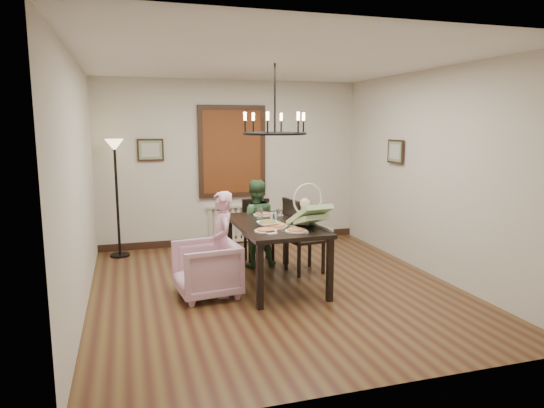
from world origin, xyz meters
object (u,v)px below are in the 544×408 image
seated_man (255,231)px  baby_bouncer (309,213)px  chair_far (259,232)px  elderly_woman (222,253)px  armchair (207,269)px  dining_table (275,230)px  floor_lamp (117,200)px  drinking_glass (275,219)px  chair_right (305,235)px

seated_man → baby_bouncer: baby_bouncer is taller
chair_far → elderly_woman: size_ratio=0.90×
chair_far → armchair: 1.55m
baby_bouncer → dining_table: bearing=116.5°
armchair → elderly_woman: 0.27m
armchair → floor_lamp: floor_lamp is taller
baby_bouncer → floor_lamp: floor_lamp is taller
chair_far → baby_bouncer: 1.55m
elderly_woman → drinking_glass: size_ratio=7.58×
chair_right → floor_lamp: 3.00m
floor_lamp → chair_right: bearing=-32.9°
armchair → elderly_woman: (0.19, -0.03, 0.20)m
dining_table → elderly_woman: size_ratio=1.63×
armchair → drinking_glass: drinking_glass is taller
drinking_glass → elderly_woman: bearing=-169.0°
dining_table → seated_man: seated_man is taller
elderly_woman → chair_far: bearing=145.2°
chair_right → floor_lamp: size_ratio=0.59×
dining_table → drinking_glass: size_ratio=12.35×
baby_bouncer → floor_lamp: size_ratio=0.33×
elderly_woman → floor_lamp: size_ratio=0.59×
chair_far → elderly_woman: bearing=-121.0°
chair_right → elderly_woman: 1.42m
dining_table → chair_far: 1.03m
floor_lamp → drinking_glass: bearing=-46.9°
chair_far → floor_lamp: size_ratio=0.53×
armchair → elderly_woman: elderly_woman is taller
dining_table → floor_lamp: (-1.95, 1.98, 0.18)m
chair_right → drinking_glass: (-0.57, -0.45, 0.35)m
seated_man → armchair: bearing=57.3°
chair_far → baby_bouncer: (0.24, -1.44, 0.52)m
elderly_woman → drinking_glass: elderly_woman is taller
floor_lamp → chair_far: bearing=-25.9°
elderly_woman → seated_man: size_ratio=1.00×
dining_table → elderly_woman: (-0.74, -0.23, -0.19)m
floor_lamp → seated_man: bearing=-30.6°
baby_bouncer → elderly_woman: bearing=160.7°
baby_bouncer → chair_far: bearing=91.6°
dining_table → seated_man: bearing=92.3°
dining_table → armchair: (-0.92, -0.20, -0.39)m
seated_man → dining_table: bearing=100.2°
chair_far → chair_right: size_ratio=0.89×
chair_right → seated_man: bearing=41.9°
baby_bouncer → seated_man: bearing=96.7°
baby_bouncer → drinking_glass: size_ratio=4.18×
chair_right → armchair: 1.59m
elderly_woman → dining_table: bearing=105.5°
dining_table → baby_bouncer: 0.60m
baby_bouncer → armchair: bearing=160.8°
elderly_woman → floor_lamp: 2.55m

